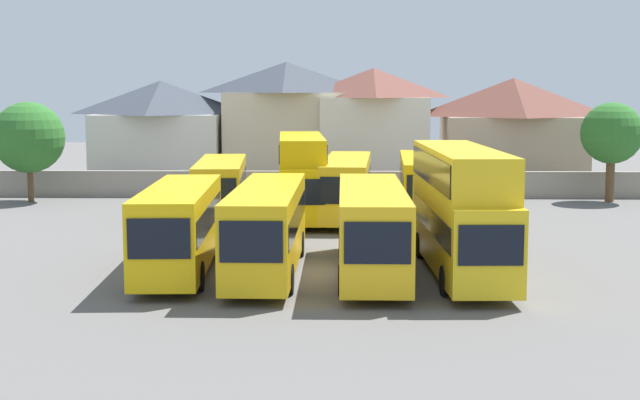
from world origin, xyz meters
TOP-DOWN VIEW (x-y plane):
  - ground at (0.00, 18.00)m, footprint 140.00×140.00m
  - depot_boundary_wall at (0.00, 25.04)m, footprint 56.00×0.50m
  - bus_1 at (-5.54, -0.09)m, footprint 2.95×10.63m
  - bus_2 at (-2.02, -0.05)m, footprint 2.59×11.81m
  - bus_3 at (2.11, -0.25)m, footprint 2.63×11.66m
  - bus_4 at (5.62, -0.06)m, footprint 2.86×11.83m
  - bus_5 at (-5.93, 15.08)m, footprint 3.35×11.04m
  - bus_6 at (-1.33, 15.02)m, footprint 3.17×11.25m
  - bus_7 at (1.25, 15.23)m, footprint 3.07×11.88m
  - bus_8 at (5.66, 15.29)m, footprint 3.15×11.46m
  - house_terrace_left at (-12.81, 32.43)m, footprint 9.93×8.03m
  - house_terrace_centre at (-3.24, 32.69)m, footprint 9.54×7.03m
  - house_terrace_right at (3.36, 32.12)m, footprint 8.29×7.78m
  - house_terrace_far_right at (13.65, 31.09)m, footprint 10.49×7.14m
  - tree_left_of_lot at (-19.36, 22.04)m, footprint 4.62×4.62m
  - tree_behind_wall at (18.53, 23.04)m, footprint 4.00×4.00m

SIDE VIEW (x-z plane):
  - ground at x=0.00m, z-range 0.00..0.00m
  - depot_boundary_wall at x=0.00m, z-range 0.00..1.80m
  - bus_5 at x=-5.93m, z-range 0.24..3.54m
  - bus_7 at x=1.25m, z-range 0.25..3.67m
  - bus_1 at x=-5.54m, z-range 0.24..3.71m
  - bus_2 at x=-2.02m, z-range 0.25..3.72m
  - bus_3 at x=2.11m, z-range 0.25..3.72m
  - bus_8 at x=5.66m, z-range 0.25..3.76m
  - bus_6 at x=-1.33m, z-range 0.31..5.02m
  - bus_4 at x=5.62m, z-range 0.32..5.33m
  - house_terrace_left at x=-12.81m, z-range 0.09..8.07m
  - house_terrace_far_right at x=13.65m, z-range 0.09..8.26m
  - tree_left_of_lot at x=-19.36m, z-range 0.95..7.49m
  - tree_behind_wall at x=18.53m, z-range 1.21..7.72m
  - house_terrace_right at x=3.36m, z-range 0.08..9.01m
  - house_terrace_centre at x=-3.24m, z-range 0.09..9.49m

